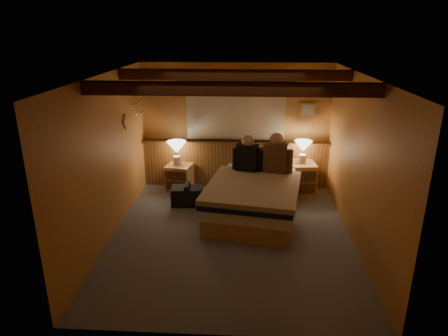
# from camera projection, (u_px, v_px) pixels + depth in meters

# --- Properties ---
(floor) EXTENTS (4.20, 4.20, 0.00)m
(floor) POSITION_uv_depth(u_px,v_px,m) (231.00, 235.00, 6.10)
(floor) COLOR #565C66
(floor) RESTS_ON ground
(ceiling) EXTENTS (4.20, 4.20, 0.00)m
(ceiling) POSITION_uv_depth(u_px,v_px,m) (232.00, 75.00, 5.30)
(ceiling) COLOR tan
(ceiling) RESTS_ON wall_back
(wall_back) EXTENTS (3.60, 0.00, 3.60)m
(wall_back) POSITION_uv_depth(u_px,v_px,m) (236.00, 127.00, 7.68)
(wall_back) COLOR #D5944C
(wall_back) RESTS_ON floor
(wall_left) EXTENTS (0.00, 4.20, 4.20)m
(wall_left) POSITION_uv_depth(u_px,v_px,m) (108.00, 159.00, 5.80)
(wall_left) COLOR #D5944C
(wall_left) RESTS_ON floor
(wall_right) EXTENTS (0.00, 4.20, 4.20)m
(wall_right) POSITION_uv_depth(u_px,v_px,m) (359.00, 163.00, 5.60)
(wall_right) COLOR #D5944C
(wall_right) RESTS_ON floor
(wall_front) EXTENTS (3.60, 0.00, 3.60)m
(wall_front) POSITION_uv_depth(u_px,v_px,m) (223.00, 232.00, 3.72)
(wall_front) COLOR #D5944C
(wall_front) RESTS_ON floor
(wainscot) EXTENTS (3.60, 0.23, 0.94)m
(wainscot) POSITION_uv_depth(u_px,v_px,m) (235.00, 163.00, 7.85)
(wainscot) COLOR brown
(wainscot) RESTS_ON wall_back
(curtain_window) EXTENTS (2.18, 0.09, 1.11)m
(curtain_window) POSITION_uv_depth(u_px,v_px,m) (236.00, 111.00, 7.50)
(curtain_window) COLOR #492712
(curtain_window) RESTS_ON wall_back
(ceiling_beams) EXTENTS (3.60, 1.65, 0.16)m
(ceiling_beams) POSITION_uv_depth(u_px,v_px,m) (232.00, 81.00, 5.47)
(ceiling_beams) COLOR #492712
(ceiling_beams) RESTS_ON ceiling
(coat_rail) EXTENTS (0.05, 0.55, 0.24)m
(coat_rail) POSITION_uv_depth(u_px,v_px,m) (139.00, 107.00, 7.12)
(coat_rail) COLOR silver
(coat_rail) RESTS_ON wall_left
(framed_print) EXTENTS (0.30, 0.04, 0.25)m
(framed_print) POSITION_uv_depth(u_px,v_px,m) (308.00, 110.00, 7.47)
(framed_print) COLOR tan
(framed_print) RESTS_ON wall_back
(bed) EXTENTS (1.69, 2.04, 0.62)m
(bed) POSITION_uv_depth(u_px,v_px,m) (254.00, 200.00, 6.56)
(bed) COLOR tan
(bed) RESTS_ON floor
(nightstand_left) EXTENTS (0.54, 0.50, 0.51)m
(nightstand_left) POSITION_uv_depth(u_px,v_px,m) (179.00, 177.00, 7.73)
(nightstand_left) COLOR tan
(nightstand_left) RESTS_ON floor
(nightstand_right) EXTENTS (0.59, 0.54, 0.61)m
(nightstand_right) POSITION_uv_depth(u_px,v_px,m) (300.00, 178.00, 7.56)
(nightstand_right) COLOR tan
(nightstand_right) RESTS_ON floor
(lamp_left) EXTENTS (0.36, 0.36, 0.47)m
(lamp_left) POSITION_uv_depth(u_px,v_px,m) (177.00, 149.00, 7.52)
(lamp_left) COLOR beige
(lamp_left) RESTS_ON nightstand_left
(lamp_right) EXTENTS (0.33, 0.33, 0.43)m
(lamp_right) POSITION_uv_depth(u_px,v_px,m) (303.00, 148.00, 7.36)
(lamp_right) COLOR beige
(lamp_right) RESTS_ON nightstand_right
(person_left) EXTENTS (0.53, 0.29, 0.66)m
(person_left) POSITION_uv_depth(u_px,v_px,m) (247.00, 156.00, 6.96)
(person_left) COLOR black
(person_left) RESTS_ON bed
(person_right) EXTENTS (0.58, 0.32, 0.72)m
(person_right) POSITION_uv_depth(u_px,v_px,m) (276.00, 156.00, 6.88)
(person_right) COLOR #523421
(person_right) RESTS_ON bed
(duffel_bag) EXTENTS (0.57, 0.36, 0.40)m
(duffel_bag) POSITION_uv_depth(u_px,v_px,m) (187.00, 196.00, 7.11)
(duffel_bag) COLOR black
(duffel_bag) RESTS_ON floor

